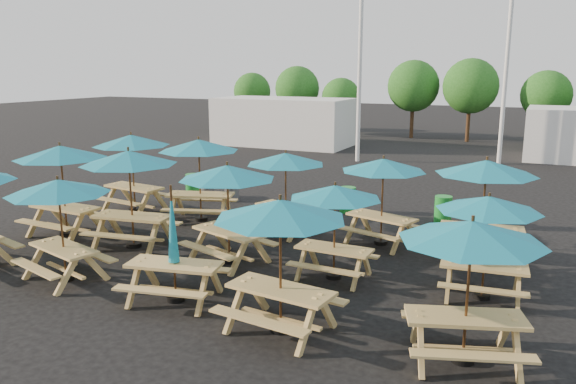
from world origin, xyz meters
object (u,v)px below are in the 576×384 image
at_px(picnic_unit_7, 227,177).
at_px(picnic_unit_13, 489,209).
at_px(picnic_unit_4, 129,163).
at_px(picnic_unit_3, 58,192).
at_px(picnic_unit_9, 280,216).
at_px(picnic_unit_1, 61,157).
at_px(waste_bin_3, 348,200).
at_px(picnic_unit_8, 286,163).
at_px(waste_bin_0, 193,185).
at_px(picnic_unit_10, 335,197).
at_px(waste_bin_1, 208,188).
at_px(picnic_unit_6, 174,254).
at_px(waste_bin_5, 484,213).
at_px(picnic_unit_5, 199,150).
at_px(picnic_unit_11, 383,169).
at_px(waste_bin_2, 232,189).
at_px(picnic_unit_12, 472,239).
at_px(picnic_unit_2, 131,144).
at_px(waste_bin_4, 443,210).
at_px(picnic_unit_14, 486,173).

bearing_deg(picnic_unit_7, picnic_unit_13, 20.48).
bearing_deg(picnic_unit_4, picnic_unit_3, -94.41).
distance_m(picnic_unit_7, picnic_unit_13, 5.74).
height_order(picnic_unit_9, picnic_unit_13, picnic_unit_9).
bearing_deg(picnic_unit_1, waste_bin_3, 45.74).
bearing_deg(picnic_unit_8, waste_bin_0, 170.59).
xyz_separation_m(picnic_unit_10, waste_bin_1, (-6.71, 5.29, -1.44)).
relative_size(picnic_unit_4, picnic_unit_8, 1.00).
xyz_separation_m(picnic_unit_4, picnic_unit_8, (3.03, 2.84, -0.22)).
height_order(picnic_unit_6, waste_bin_0, picnic_unit_6).
height_order(picnic_unit_4, waste_bin_5, picnic_unit_4).
relative_size(picnic_unit_5, picnic_unit_11, 1.11).
bearing_deg(picnic_unit_8, waste_bin_3, 93.52).
height_order(picnic_unit_3, waste_bin_2, picnic_unit_3).
height_order(picnic_unit_12, picnic_unit_13, picnic_unit_12).
height_order(picnic_unit_1, picnic_unit_4, picnic_unit_4).
bearing_deg(picnic_unit_7, picnic_unit_6, -67.85).
distance_m(picnic_unit_2, picnic_unit_6, 7.74).
bearing_deg(picnic_unit_9, waste_bin_4, 87.80).
relative_size(picnic_unit_7, waste_bin_2, 3.48).
height_order(picnic_unit_13, waste_bin_2, picnic_unit_13).
distance_m(picnic_unit_5, picnic_unit_8, 2.89).
xyz_separation_m(picnic_unit_4, waste_bin_0, (-1.97, 5.57, -1.81)).
bearing_deg(picnic_unit_10, picnic_unit_3, -152.49).
distance_m(picnic_unit_6, picnic_unit_10, 3.59).
xyz_separation_m(picnic_unit_6, waste_bin_3, (0.79, 8.16, -0.56)).
distance_m(picnic_unit_10, picnic_unit_14, 3.85).
relative_size(picnic_unit_3, picnic_unit_13, 1.19).
xyz_separation_m(picnic_unit_4, waste_bin_1, (-1.21, 5.39, -1.81)).
distance_m(picnic_unit_7, waste_bin_0, 7.55).
xyz_separation_m(picnic_unit_11, waste_bin_1, (-6.97, 2.45, -1.60)).
relative_size(picnic_unit_6, waste_bin_2, 2.88).
bearing_deg(picnic_unit_8, picnic_unit_1, -132.92).
xyz_separation_m(picnic_unit_6, waste_bin_4, (3.80, 8.14, -0.56)).
xyz_separation_m(picnic_unit_6, picnic_unit_14, (5.22, 5.13, 1.18)).
distance_m(picnic_unit_9, waste_bin_5, 9.03).
relative_size(picnic_unit_6, waste_bin_3, 2.88).
xyz_separation_m(waste_bin_3, waste_bin_5, (4.18, 0.05, 0.00)).
xyz_separation_m(waste_bin_2, waste_bin_3, (4.20, 0.21, 0.00)).
xyz_separation_m(picnic_unit_3, picnic_unit_6, (2.86, 0.09, -1.00)).
bearing_deg(picnic_unit_4, picnic_unit_9, -35.11).
xyz_separation_m(picnic_unit_9, picnic_unit_14, (2.74, 5.44, 0.05)).
bearing_deg(picnic_unit_4, picnic_unit_12, -24.96).
bearing_deg(waste_bin_0, picnic_unit_10, -36.20).
relative_size(picnic_unit_8, waste_bin_0, 3.41).
bearing_deg(picnic_unit_7, picnic_unit_11, 62.84).
distance_m(picnic_unit_6, picnic_unit_7, 2.66).
distance_m(picnic_unit_4, picnic_unit_9, 6.17).
distance_m(picnic_unit_6, picnic_unit_9, 2.74).
xyz_separation_m(picnic_unit_13, waste_bin_2, (-8.94, 5.25, -1.45)).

